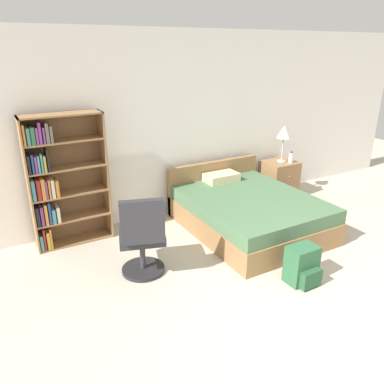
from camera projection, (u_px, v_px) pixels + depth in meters
name	position (u px, v px, depth m)	size (l,w,h in m)	color
ground_plane	(351.00, 342.00, 3.20)	(14.00, 14.00, 0.00)	#BCB29E
wall_back	(177.00, 126.00, 5.36)	(9.00, 0.06, 2.60)	white
bookshelf	(58.00, 181.00, 4.53)	(0.94, 0.29, 1.65)	olive
bed	(247.00, 211.00, 5.15)	(1.54, 1.93, 0.74)	olive
office_chair	(142.00, 238.00, 3.97)	(0.61, 0.67, 0.97)	#232326
nightstand	(279.00, 179.00, 6.21)	(0.52, 0.49, 0.61)	olive
table_lamp	(284.00, 133.00, 5.93)	(0.23, 0.23, 0.59)	#B2B2B7
water_bottle	(291.00, 157.00, 6.03)	(0.07, 0.07, 0.18)	silver
backpack_green	(302.00, 266.00, 3.95)	(0.32, 0.30, 0.41)	#2D603D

